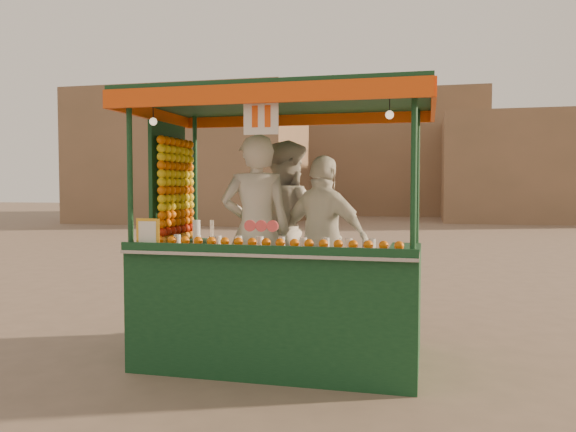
% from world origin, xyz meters
% --- Properties ---
extents(ground, '(90.00, 90.00, 0.00)m').
position_xyz_m(ground, '(0.00, 0.00, 0.00)').
color(ground, brown).
rests_on(ground, ground).
extents(building_left, '(10.00, 6.00, 6.00)m').
position_xyz_m(building_left, '(-9.00, 20.00, 3.00)').
color(building_left, '#85644B').
rests_on(building_left, ground).
extents(building_right, '(9.00, 6.00, 5.00)m').
position_xyz_m(building_right, '(7.00, 24.00, 2.50)').
color(building_right, '#85644B').
rests_on(building_right, ground).
extents(building_center, '(14.00, 7.00, 7.00)m').
position_xyz_m(building_center, '(-2.00, 30.00, 3.50)').
color(building_center, '#85644B').
rests_on(building_center, ground).
extents(juice_cart, '(2.80, 1.82, 2.55)m').
position_xyz_m(juice_cart, '(0.39, -0.12, 0.82)').
color(juice_cart, '#0E361B').
rests_on(juice_cart, ground).
extents(vendor_left, '(0.78, 0.61, 1.88)m').
position_xyz_m(vendor_left, '(0.16, 0.05, 1.24)').
color(vendor_left, silver).
rests_on(vendor_left, ground).
extents(vendor_middle, '(1.15, 1.11, 1.86)m').
position_xyz_m(vendor_middle, '(0.34, 0.59, 1.23)').
color(vendor_middle, beige).
rests_on(vendor_middle, ground).
extents(vendor_right, '(1.07, 0.76, 1.69)m').
position_xyz_m(vendor_right, '(0.81, 0.21, 1.14)').
color(vendor_right, silver).
rests_on(vendor_right, ground).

